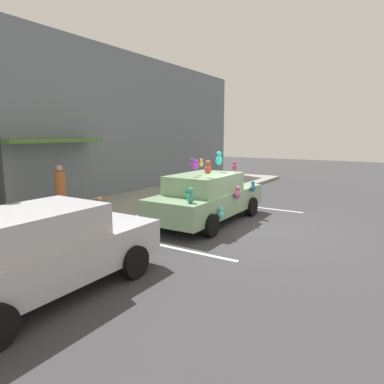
{
  "coord_description": "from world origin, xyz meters",
  "views": [
    {
      "loc": [
        -9.29,
        -3.71,
        2.74
      ],
      "look_at": [
        0.02,
        2.1,
        0.9
      ],
      "focal_mm": 31.86,
      "sensor_mm": 36.0,
      "label": 1
    }
  ],
  "objects_px": {
    "pedestrian_near_shopfront": "(61,192)",
    "parked_sedan_behind": "(40,252)",
    "plush_covered_car": "(207,197)",
    "teddy_bear_on_sidewalk": "(99,211)"
  },
  "relations": [
    {
      "from": "teddy_bear_on_sidewalk",
      "to": "pedestrian_near_shopfront",
      "type": "height_order",
      "value": "pedestrian_near_shopfront"
    },
    {
      "from": "teddy_bear_on_sidewalk",
      "to": "pedestrian_near_shopfront",
      "type": "bearing_deg",
      "value": 85.14
    },
    {
      "from": "pedestrian_near_shopfront",
      "to": "teddy_bear_on_sidewalk",
      "type": "bearing_deg",
      "value": -94.86
    },
    {
      "from": "pedestrian_near_shopfront",
      "to": "parked_sedan_behind",
      "type": "bearing_deg",
      "value": -130.43
    },
    {
      "from": "plush_covered_car",
      "to": "pedestrian_near_shopfront",
      "type": "bearing_deg",
      "value": 116.15
    },
    {
      "from": "pedestrian_near_shopfront",
      "to": "plush_covered_car",
      "type": "bearing_deg",
      "value": -63.85
    },
    {
      "from": "plush_covered_car",
      "to": "parked_sedan_behind",
      "type": "distance_m",
      "value": 5.92
    },
    {
      "from": "teddy_bear_on_sidewalk",
      "to": "parked_sedan_behind",
      "type": "bearing_deg",
      "value": -145.61
    },
    {
      "from": "teddy_bear_on_sidewalk",
      "to": "pedestrian_near_shopfront",
      "type": "relative_size",
      "value": 0.48
    },
    {
      "from": "plush_covered_car",
      "to": "pedestrian_near_shopfront",
      "type": "height_order",
      "value": "plush_covered_car"
    }
  ]
}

